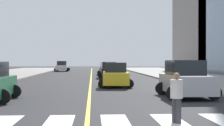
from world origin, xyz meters
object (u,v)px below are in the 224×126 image
car_white_fifth (62,67)px  pedestrian_crossing (177,95)px  car_gray_third (106,69)px  car_silver_sixth (186,80)px  car_black_fourth (109,70)px  car_yellow_nearest (115,76)px  fire_hydrant (172,74)px

car_white_fifth → pedestrian_crossing: size_ratio=2.68×
car_gray_third → car_silver_sixth: 27.72m
car_black_fourth → car_white_fifth: 24.77m
car_yellow_nearest → car_black_fourth: car_black_fourth is taller
car_yellow_nearest → fire_hydrant: size_ratio=4.67×
car_gray_third → car_black_fourth: (-0.02, -7.51, 0.07)m
car_gray_third → pedestrian_crossing: (0.77, -34.95, 0.09)m
car_yellow_nearest → pedestrian_crossing: (0.92, -14.64, 0.02)m
car_white_fifth → fire_hydrant: (13.69, -27.46, -0.31)m
car_yellow_nearest → fire_hydrant: 11.04m
car_yellow_nearest → car_white_fifth: (-7.27, 36.44, 0.04)m
car_black_fourth → pedestrian_crossing: bearing=90.4°
car_silver_sixth → car_black_fourth: bearing=-81.3°
car_gray_third → car_white_fifth: bearing=-68.1°
car_white_fifth → car_silver_sixth: car_silver_sixth is taller
car_yellow_nearest → fire_hydrant: bearing=-123.3°
car_silver_sixth → fire_hydrant: 16.50m
car_gray_third → car_black_fourth: size_ratio=0.93×
car_yellow_nearest → pedestrian_crossing: bearing=96.0°
car_silver_sixth → fire_hydrant: bearing=-101.3°
car_gray_third → car_black_fourth: car_black_fourth is taller
car_black_fourth → car_white_fifth: bearing=-73.9°
car_white_fifth → pedestrian_crossing: bearing=-80.6°
car_black_fourth → fire_hydrant: size_ratio=4.64×
car_black_fourth → car_silver_sixth: size_ratio=0.92×
fire_hydrant → pedestrian_crossing: bearing=-103.1°
car_white_fifth → car_yellow_nearest: bearing=-78.4°
car_gray_third → car_white_fifth: car_white_fifth is taller
car_black_fourth → car_yellow_nearest: bearing=88.1°
car_black_fourth → pedestrian_crossing: car_black_fourth is taller
car_white_fifth → car_gray_third: bearing=-65.0°
car_black_fourth → fire_hydrant: bearing=147.4°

